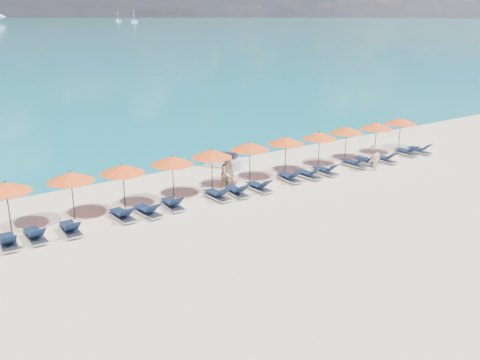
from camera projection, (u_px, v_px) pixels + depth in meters
ground at (279, 223)px, 23.40m from camera, size 1400.00×1400.00×0.00m
sailboat_near at (118, 20)px, 587.18m from camera, size 5.67×1.89×10.40m
sailboat_far at (134, 21)px, 527.29m from camera, size 6.52×2.17×11.95m
jetski at (226, 161)px, 31.81m from camera, size 1.96×2.49×0.84m
beachgoer_a at (230, 172)px, 28.09m from camera, size 0.59×0.40×1.59m
beachgoer_b at (228, 174)px, 27.26m from camera, size 0.97×0.62×1.90m
beachgoer_c at (375, 157)px, 30.94m from camera, size 1.06×0.59×1.57m
umbrella_2 at (6, 187)px, 21.74m from camera, size 2.10×2.10×2.28m
umbrella_3 at (71, 177)px, 23.11m from camera, size 2.10×2.10×2.28m
umbrella_4 at (123, 169)px, 24.27m from camera, size 2.10×2.10×2.28m
umbrella_5 at (172, 160)px, 25.68m from camera, size 2.10×2.10×2.28m
umbrella_6 at (212, 153)px, 26.95m from camera, size 2.10×2.10×2.28m
umbrella_7 at (250, 146)px, 28.41m from camera, size 2.10×2.10×2.28m
umbrella_8 at (286, 140)px, 29.72m from camera, size 2.10×2.10×2.28m
umbrella_9 at (320, 135)px, 30.88m from camera, size 2.10×2.10×2.28m
umbrella_10 at (347, 130)px, 32.39m from camera, size 2.10×2.10×2.28m
umbrella_11 at (377, 126)px, 33.57m from camera, size 2.10×2.10×2.28m
umbrella_12 at (401, 121)px, 35.02m from camera, size 2.10×2.10×2.28m
lounger_3 at (8, 241)px, 20.92m from camera, size 0.78×1.75×0.66m
lounger_4 at (35, 235)px, 21.51m from camera, size 0.62×1.70×0.66m
lounger_5 at (71, 228)px, 22.17m from camera, size 0.72×1.73×0.66m
lounger_6 at (123, 215)px, 23.69m from camera, size 0.72×1.73×0.66m
lounger_7 at (148, 211)px, 24.16m from camera, size 0.79×1.76×0.66m
lounger_8 at (173, 204)px, 25.03m from camera, size 0.77×1.75×0.66m
lounger_9 at (218, 195)px, 26.27m from camera, size 0.68×1.72×0.66m
lounger_10 at (237, 191)px, 26.79m from camera, size 0.75×1.74×0.66m
lounger_11 at (259, 187)px, 27.52m from camera, size 0.63×1.70×0.66m
lounger_12 at (289, 177)px, 29.10m from camera, size 0.74×1.74×0.66m
lounger_13 at (309, 174)px, 29.64m from camera, size 0.78×1.75×0.66m
lounger_14 at (325, 171)px, 30.30m from camera, size 0.70×1.73×0.66m
lounger_15 at (354, 163)px, 31.83m from camera, size 0.65×1.71×0.66m
lounger_16 at (367, 160)px, 32.45m from camera, size 0.66×1.71×0.66m
lounger_17 at (385, 159)px, 32.81m from camera, size 0.71×1.73×0.66m
lounger_18 at (407, 152)px, 34.42m from camera, size 0.78×1.75×0.66m
lounger_19 at (420, 150)px, 34.87m from camera, size 0.67×1.72×0.66m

